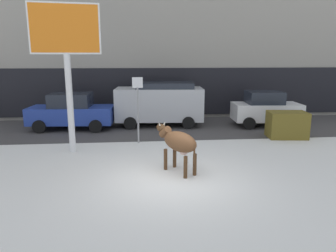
{
  "coord_description": "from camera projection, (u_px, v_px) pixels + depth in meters",
  "views": [
    {
      "loc": [
        -0.9,
        -9.12,
        3.66
      ],
      "look_at": [
        0.19,
        2.57,
        1.1
      ],
      "focal_mm": 34.15,
      "sensor_mm": 36.0,
      "label": 1
    }
  ],
  "objects": [
    {
      "name": "pedestrian_near_billboard",
      "position": [
        233.0,
        102.0,
        19.93
      ],
      "size": [
        0.36,
        0.24,
        1.73
      ],
      "color": "#282833",
      "rests_on": "ground"
    },
    {
      "name": "pedestrian_by_cars",
      "position": [
        20.0,
        105.0,
        18.77
      ],
      "size": [
        0.36,
        0.24,
        1.73
      ],
      "color": "#282833",
      "rests_on": "ground"
    },
    {
      "name": "car_blue_sedan",
      "position": [
        72.0,
        112.0,
        16.32
      ],
      "size": [
        4.3,
        2.19,
        1.84
      ],
      "color": "#233D9E",
      "rests_on": "ground"
    },
    {
      "name": "dumpster",
      "position": [
        287.0,
        125.0,
        14.62
      ],
      "size": [
        1.81,
        1.28,
        1.2
      ],
      "primitive_type": "cube",
      "rotation": [
        0.0,
        0.0,
        -0.11
      ],
      "color": "brown",
      "rests_on": "ground"
    },
    {
      "name": "billboard",
      "position": [
        66.0,
        38.0,
        11.65
      ],
      "size": [
        2.52,
        0.54,
        5.56
      ],
      "color": "silver",
      "rests_on": "ground"
    },
    {
      "name": "car_white_hatchback",
      "position": [
        266.0,
        109.0,
        17.03
      ],
      "size": [
        3.6,
        2.1,
        1.86
      ],
      "color": "white",
      "rests_on": "ground"
    },
    {
      "name": "road_strip",
      "position": [
        156.0,
        127.0,
        16.81
      ],
      "size": [
        60.0,
        5.6,
        0.01
      ],
      "primitive_type": "cube",
      "color": "#423F3F",
      "rests_on": "ground"
    },
    {
      "name": "car_silver_van",
      "position": [
        160.0,
        103.0,
        17.12
      ],
      "size": [
        4.71,
        2.34,
        2.32
      ],
      "color": "#B7BABF",
      "rests_on": "ground"
    },
    {
      "name": "street_sign",
      "position": [
        138.0,
        105.0,
        13.46
      ],
      "size": [
        0.44,
        0.08,
        2.82
      ],
      "color": "gray",
      "rests_on": "ground"
    },
    {
      "name": "ground_plane",
      "position": [
        170.0,
        179.0,
        9.73
      ],
      "size": [
        120.0,
        120.0,
        0.0
      ],
      "primitive_type": "plane",
      "color": "white"
    },
    {
      "name": "building_facade",
      "position": [
        150.0,
        13.0,
        20.93
      ],
      "size": [
        44.0,
        6.1,
        13.0
      ],
      "color": "gray",
      "rests_on": "ground"
    },
    {
      "name": "cow_brown",
      "position": [
        178.0,
        142.0,
        10.16
      ],
      "size": [
        1.39,
        1.81,
        1.54
      ],
      "color": "brown",
      "rests_on": "ground"
    }
  ]
}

